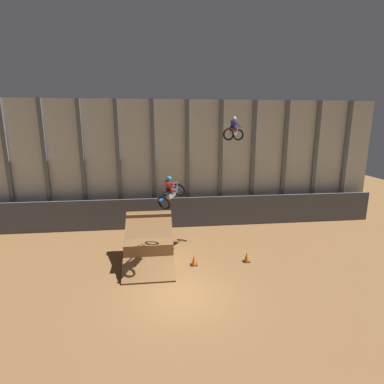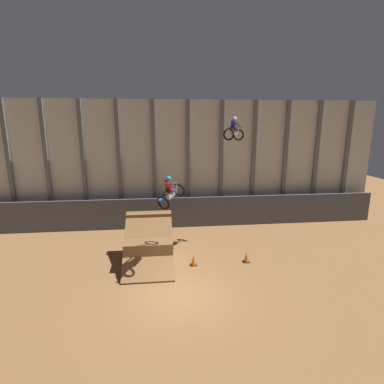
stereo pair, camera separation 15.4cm
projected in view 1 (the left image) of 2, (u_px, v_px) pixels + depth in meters
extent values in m
plane|color=olive|center=(183.00, 296.00, 13.50)|extent=(60.00, 60.00, 0.00)
cube|color=beige|center=(170.00, 163.00, 22.52)|extent=(32.00, 0.12, 9.30)
cube|color=slate|center=(8.00, 166.00, 21.00)|extent=(0.28, 0.28, 9.30)
cube|color=slate|center=(46.00, 166.00, 21.30)|extent=(0.28, 0.28, 9.30)
cube|color=slate|center=(83.00, 165.00, 21.59)|extent=(0.28, 0.28, 9.30)
cube|color=slate|center=(118.00, 165.00, 21.89)|extent=(0.28, 0.28, 9.30)
cube|color=slate|center=(153.00, 164.00, 22.18)|extent=(0.28, 0.28, 9.30)
cube|color=slate|center=(187.00, 164.00, 22.47)|extent=(0.28, 0.28, 9.30)
cube|color=slate|center=(220.00, 163.00, 22.77)|extent=(0.28, 0.28, 9.30)
cube|color=slate|center=(252.00, 163.00, 23.06)|extent=(0.28, 0.28, 9.30)
cube|color=slate|center=(284.00, 162.00, 23.36)|extent=(0.28, 0.28, 9.30)
cube|color=slate|center=(314.00, 162.00, 23.65)|extent=(0.28, 0.28, 9.30)
cube|color=slate|center=(344.00, 161.00, 23.95)|extent=(0.28, 0.28, 9.30)
cube|color=#474C56|center=(172.00, 213.00, 22.21)|extent=(31.36, 0.20, 2.25)
cube|color=brown|center=(149.00, 248.00, 16.95)|extent=(2.59, 2.81, 1.45)
cube|color=brown|center=(149.00, 233.00, 17.96)|extent=(2.64, 0.50, 2.41)
cube|color=olive|center=(149.00, 244.00, 16.26)|extent=(2.64, 4.11, 2.58)
torus|color=black|center=(179.00, 190.00, 15.35)|extent=(0.76, 0.68, 0.73)
torus|color=black|center=(164.00, 203.00, 14.30)|extent=(0.76, 0.68, 0.73)
cube|color=#B7B7BC|center=(171.00, 194.00, 14.73)|extent=(0.49, 0.57, 0.41)
cube|color=blue|center=(172.00, 189.00, 14.77)|extent=(0.46, 0.51, 0.35)
cube|color=black|center=(168.00, 193.00, 14.47)|extent=(0.47, 0.55, 0.26)
cube|color=blue|center=(162.00, 199.00, 14.11)|extent=(0.33, 0.37, 0.15)
cylinder|color=#B7B7BC|center=(177.00, 187.00, 15.11)|extent=(0.12, 0.13, 0.55)
cylinder|color=black|center=(176.00, 183.00, 14.97)|extent=(0.43, 0.55, 0.04)
cube|color=maroon|center=(169.00, 186.00, 14.49)|extent=(0.48, 0.51, 0.52)
sphere|color=#2393CC|center=(169.00, 179.00, 14.43)|extent=(0.40, 0.41, 0.32)
cylinder|color=maroon|center=(169.00, 190.00, 14.71)|extent=(0.35, 0.41, 0.24)
cylinder|color=maroon|center=(173.00, 190.00, 14.59)|extent=(0.35, 0.41, 0.24)
cylinder|color=maroon|center=(169.00, 183.00, 14.74)|extent=(0.38, 0.47, 0.12)
cylinder|color=maroon|center=(174.00, 184.00, 14.58)|extent=(0.38, 0.47, 0.12)
torus|color=black|center=(238.00, 135.00, 18.88)|extent=(0.66, 0.58, 0.73)
torus|color=black|center=(229.00, 134.00, 17.72)|extent=(0.66, 0.58, 0.73)
cube|color=#B7B7BC|center=(233.00, 133.00, 18.23)|extent=(0.48, 0.53, 0.30)
cube|color=red|center=(235.00, 129.00, 18.34)|extent=(0.44, 0.48, 0.26)
cube|color=black|center=(232.00, 129.00, 18.00)|extent=(0.48, 0.54, 0.15)
cube|color=red|center=(228.00, 130.00, 17.59)|extent=(0.34, 0.37, 0.08)
cylinder|color=#B7B7BC|center=(237.00, 131.00, 18.68)|extent=(0.22, 0.25, 0.52)
cylinder|color=black|center=(237.00, 127.00, 18.61)|extent=(0.55, 0.42, 0.04)
cube|color=navy|center=(233.00, 124.00, 18.12)|extent=(0.41, 0.41, 0.53)
sphere|color=silver|center=(234.00, 119.00, 18.14)|extent=(0.37, 0.38, 0.27)
cylinder|color=navy|center=(232.00, 129.00, 18.28)|extent=(0.34, 0.38, 0.34)
cylinder|color=navy|center=(235.00, 129.00, 18.15)|extent=(0.34, 0.38, 0.34)
cylinder|color=navy|center=(233.00, 124.00, 18.40)|extent=(0.39, 0.44, 0.27)
cylinder|color=navy|center=(238.00, 124.00, 18.23)|extent=(0.39, 0.44, 0.27)
cube|color=black|center=(246.00, 261.00, 16.86)|extent=(0.36, 0.36, 0.03)
cone|color=orange|center=(247.00, 257.00, 16.80)|extent=(0.28, 0.28, 0.55)
cube|color=black|center=(194.00, 265.00, 16.46)|extent=(0.36, 0.36, 0.03)
cone|color=orange|center=(194.00, 260.00, 16.40)|extent=(0.28, 0.28, 0.55)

